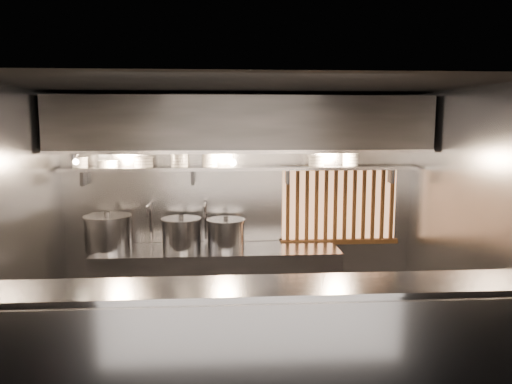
{
  "coord_description": "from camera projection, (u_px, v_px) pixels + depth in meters",
  "views": [
    {
      "loc": [
        -0.25,
        -4.88,
        2.46
      ],
      "look_at": [
        0.14,
        0.55,
        1.69
      ],
      "focal_mm": 35.0,
      "sensor_mm": 36.0,
      "label": 1
    }
  ],
  "objects": [
    {
      "name": "bowl_stack_1",
      "position": [
        108.0,
        164.0,
        6.1
      ],
      "size": [
        0.24,
        0.24,
        0.09
      ],
      "color": "white",
      "rests_on": "bowl_shelf"
    },
    {
      "name": "heat_lamp",
      "position": [
        74.0,
        157.0,
        5.6
      ],
      "size": [
        0.25,
        0.35,
        0.2
      ],
      "color": "#98989D",
      "rests_on": "exhaust_hood"
    },
    {
      "name": "bowl_stack_0",
      "position": [
        80.0,
        162.0,
        6.07
      ],
      "size": [
        0.2,
        0.2,
        0.13
      ],
      "color": "white",
      "rests_on": "bowl_shelf"
    },
    {
      "name": "stock_pot_left",
      "position": [
        108.0,
        233.0,
        6.07
      ],
      "size": [
        0.58,
        0.58,
        0.47
      ],
      "rotation": [
        0.0,
        0.0,
        -0.01
      ],
      "color": "#98989D",
      "rests_on": "cooking_bench"
    },
    {
      "name": "bowl_shelf",
      "position": [
        241.0,
        168.0,
        6.22
      ],
      "size": [
        4.4,
        0.34,
        0.04
      ],
      "primitive_type": "cube",
      "color": "#98989D",
      "rests_on": "wall_back"
    },
    {
      "name": "bowl_stack_6",
      "position": [
        350.0,
        159.0,
        6.31
      ],
      "size": [
        0.21,
        0.21,
        0.17
      ],
      "color": "white",
      "rests_on": "bowl_shelf"
    },
    {
      "name": "bowl_stack_4",
      "position": [
        210.0,
        160.0,
        6.18
      ],
      "size": [
        0.2,
        0.2,
        0.17
      ],
      "color": "white",
      "rests_on": "bowl_shelf"
    },
    {
      "name": "wood_screen",
      "position": [
        340.0,
        205.0,
        6.52
      ],
      "size": [
        1.56,
        0.09,
        1.04
      ],
      "color": "#F7A96F",
      "rests_on": "wall_back"
    },
    {
      "name": "faucet_left",
      "position": [
        149.0,
        214.0,
        6.27
      ],
      "size": [
        0.04,
        0.3,
        0.5
      ],
      "color": "silver",
      "rests_on": "wall_back"
    },
    {
      "name": "floor",
      "position": [
        247.0,
        360.0,
        5.18
      ],
      "size": [
        4.5,
        4.5,
        0.0
      ],
      "primitive_type": "plane",
      "color": "black",
      "rests_on": "ground"
    },
    {
      "name": "bowl_stack_3",
      "position": [
        179.0,
        160.0,
        6.16
      ],
      "size": [
        0.22,
        0.22,
        0.17
      ],
      "color": "white",
      "rests_on": "bowl_shelf"
    },
    {
      "name": "exhaust_hood",
      "position": [
        241.0,
        124.0,
        5.93
      ],
      "size": [
        4.4,
        0.81,
        0.65
      ],
      "color": "#2D2D30",
      "rests_on": "ceiling"
    },
    {
      "name": "pendant_bulb",
      "position": [
        233.0,
        163.0,
        6.09
      ],
      "size": [
        0.09,
        0.09,
        0.19
      ],
      "color": "#2D2D30",
      "rests_on": "exhaust_hood"
    },
    {
      "name": "wall_right",
      "position": [
        464.0,
        225.0,
        5.14
      ],
      "size": [
        0.0,
        3.0,
        3.0
      ],
      "primitive_type": "plane",
      "rotation": [
        1.57,
        0.0,
        -1.57
      ],
      "color": "gray",
      "rests_on": "floor"
    },
    {
      "name": "wall_left",
      "position": [
        15.0,
        232.0,
        4.83
      ],
      "size": [
        0.0,
        3.0,
        3.0
      ],
      "primitive_type": "plane",
      "rotation": [
        1.57,
        0.0,
        1.57
      ],
      "color": "gray",
      "rests_on": "floor"
    },
    {
      "name": "cooking_bench",
      "position": [
        218.0,
        284.0,
        6.21
      ],
      "size": [
        3.0,
        0.7,
        0.9
      ],
      "primitive_type": "cube",
      "color": "#98989D",
      "rests_on": "floor"
    },
    {
      "name": "wall_back",
      "position": [
        240.0,
        204.0,
        6.47
      ],
      "size": [
        4.5,
        0.0,
        4.5
      ],
      "primitive_type": "plane",
      "rotation": [
        1.57,
        0.0,
        0.0
      ],
      "color": "gray",
      "rests_on": "floor"
    },
    {
      "name": "bowl_stack_5",
      "position": [
        316.0,
        161.0,
        6.28
      ],
      "size": [
        0.21,
        0.21,
        0.13
      ],
      "color": "white",
      "rests_on": "bowl_shelf"
    },
    {
      "name": "bowl_stack_2",
      "position": [
        144.0,
        162.0,
        6.13
      ],
      "size": [
        0.24,
        0.24,
        0.13
      ],
      "color": "white",
      "rests_on": "bowl_shelf"
    },
    {
      "name": "stock_pot_right",
      "position": [
        226.0,
        233.0,
        6.17
      ],
      "size": [
        0.59,
        0.59,
        0.4
      ],
      "rotation": [
        0.0,
        0.0,
        -0.24
      ],
      "color": "#98989D",
      "rests_on": "cooking_bench"
    },
    {
      "name": "serving_counter",
      "position": [
        252.0,
        350.0,
        4.16
      ],
      "size": [
        4.5,
        0.56,
        1.13
      ],
      "color": "#98989D",
      "rests_on": "floor"
    },
    {
      "name": "faucet_right",
      "position": [
        205.0,
        213.0,
        6.32
      ],
      "size": [
        0.04,
        0.3,
        0.5
      ],
      "color": "silver",
      "rests_on": "wall_back"
    },
    {
      "name": "ceiling",
      "position": [
        246.0,
        86.0,
        4.79
      ],
      "size": [
        4.5,
        4.5,
        0.0
      ],
      "primitive_type": "plane",
      "rotation": [
        3.14,
        0.0,
        0.0
      ],
      "color": "black",
      "rests_on": "wall_back"
    },
    {
      "name": "stock_pot_mid",
      "position": [
        181.0,
        234.0,
        6.1
      ],
      "size": [
        0.64,
        0.64,
        0.43
      ],
      "rotation": [
        0.0,
        0.0,
        0.38
      ],
      "color": "#98989D",
      "rests_on": "cooking_bench"
    }
  ]
}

